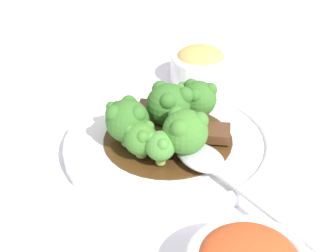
{
  "coord_description": "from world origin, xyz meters",
  "views": [
    {
      "loc": [
        -0.39,
        0.28,
        0.34
      ],
      "look_at": [
        0.0,
        0.0,
        0.03
      ],
      "focal_mm": 50.0,
      "sensor_mm": 36.0,
      "label": 1
    }
  ],
  "objects": [
    {
      "name": "broccoli_floret_5",
      "position": [
        0.01,
        0.05,
        0.05
      ],
      "size": [
        0.05,
        0.05,
        0.06
      ],
      "color": "#7FA84C",
      "rests_on": "main_plate"
    },
    {
      "name": "beef_strip_2",
      "position": [
        -0.02,
        -0.04,
        0.03
      ],
      "size": [
        0.07,
        0.07,
        0.01
      ],
      "color": "#56331E",
      "rests_on": "main_plate"
    },
    {
      "name": "broccoli_floret_0",
      "position": [
        -0.04,
        0.01,
        0.05
      ],
      "size": [
        0.05,
        0.05,
        0.06
      ],
      "color": "#8EB756",
      "rests_on": "main_plate"
    },
    {
      "name": "side_bowl_appetizer",
      "position": [
        0.12,
        -0.15,
        0.03
      ],
      "size": [
        0.09,
        0.09,
        0.06
      ],
      "color": "white",
      "rests_on": "ground_plane"
    },
    {
      "name": "broccoli_floret_1",
      "position": [
        -0.04,
        0.04,
        0.04
      ],
      "size": [
        0.03,
        0.03,
        0.04
      ],
      "color": "#7FA84C",
      "rests_on": "main_plate"
    },
    {
      "name": "broccoli_floret_6",
      "position": [
        0.01,
        -0.05,
        0.05
      ],
      "size": [
        0.05,
        0.05,
        0.06
      ],
      "color": "#8EB756",
      "rests_on": "main_plate"
    },
    {
      "name": "main_plate",
      "position": [
        0.0,
        0.0,
        0.01
      ],
      "size": [
        0.26,
        0.26,
        0.02
      ],
      "color": "white",
      "rests_on": "ground_plane"
    },
    {
      "name": "beef_strip_1",
      "position": [
        0.03,
        0.02,
        0.02
      ],
      "size": [
        0.05,
        0.04,
        0.01
      ],
      "color": "brown",
      "rests_on": "main_plate"
    },
    {
      "name": "serving_spoon",
      "position": [
        -0.08,
        -0.0,
        0.03
      ],
      "size": [
        0.22,
        0.05,
        0.01
      ],
      "color": "silver",
      "rests_on": "main_plate"
    },
    {
      "name": "broccoli_floret_2",
      "position": [
        0.03,
        -0.04,
        0.05
      ],
      "size": [
        0.03,
        0.03,
        0.05
      ],
      "color": "#8EB756",
      "rests_on": "main_plate"
    },
    {
      "name": "beef_strip_3",
      "position": [
        0.05,
        0.0,
        0.03
      ],
      "size": [
        0.06,
        0.05,
        0.02
      ],
      "color": "#56331E",
      "rests_on": "main_plate"
    },
    {
      "name": "broccoli_floret_4",
      "position": [
        0.05,
        0.04,
        0.04
      ],
      "size": [
        0.03,
        0.03,
        0.04
      ],
      "color": "#7FA84C",
      "rests_on": "main_plate"
    },
    {
      "name": "beef_strip_0",
      "position": [
        -0.01,
        0.01,
        0.03
      ],
      "size": [
        0.05,
        0.06,
        0.02
      ],
      "color": "brown",
      "rests_on": "main_plate"
    },
    {
      "name": "broccoli_floret_3",
      "position": [
        0.01,
        -0.01,
        0.05
      ],
      "size": [
        0.06,
        0.06,
        0.06
      ],
      "color": "#8EB756",
      "rests_on": "main_plate"
    },
    {
      "name": "broccoli_floret_7",
      "position": [
        -0.01,
        0.05,
        0.04
      ],
      "size": [
        0.04,
        0.04,
        0.04
      ],
      "color": "#7FA84C",
      "rests_on": "main_plate"
    },
    {
      "name": "ground_plane",
      "position": [
        0.0,
        0.0,
        0.0
      ],
      "size": [
        4.0,
        4.0,
        0.0
      ],
      "primitive_type": "plane",
      "color": "silver"
    }
  ]
}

